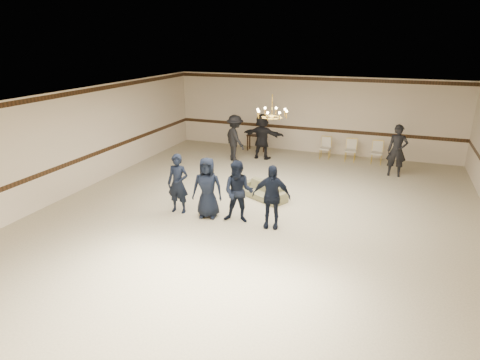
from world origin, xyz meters
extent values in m
cube|color=beige|center=(0.00, 0.00, 0.00)|extent=(12.00, 14.00, 0.01)
cube|color=#34251D|center=(0.00, 0.00, 3.20)|extent=(12.00, 14.00, 0.01)
cube|color=beige|center=(0.00, 7.00, 1.60)|extent=(12.00, 0.01, 3.20)
cube|color=beige|center=(0.00, -7.00, 1.60)|extent=(12.00, 0.01, 3.20)
cube|color=beige|center=(-6.00, 0.00, 1.60)|extent=(0.01, 14.00, 3.20)
cube|color=#372010|center=(0.00, 6.99, 1.00)|extent=(12.00, 0.02, 0.14)
cube|color=#372010|center=(0.00, 6.99, 3.08)|extent=(12.00, 0.02, 0.14)
imported|color=black|center=(-2.18, -0.66, 0.84)|extent=(0.64, 0.45, 1.69)
imported|color=black|center=(-1.28, -0.66, 0.84)|extent=(0.91, 0.69, 1.69)
imported|color=black|center=(-0.38, -0.66, 0.84)|extent=(0.91, 0.75, 1.69)
imported|color=black|center=(0.52, -0.66, 0.84)|extent=(1.04, 0.56, 1.69)
imported|color=#706C4B|center=(-0.30, 1.17, 0.24)|extent=(1.74, 1.32, 0.48)
imported|color=black|center=(-2.53, 4.58, 0.92)|extent=(1.35, 1.30, 1.84)
imported|color=black|center=(-1.63, 5.28, 0.92)|extent=(1.74, 0.64, 1.84)
imported|color=black|center=(3.47, 4.88, 0.92)|extent=(0.68, 0.45, 1.84)
cube|color=black|center=(-2.22, 6.36, 0.35)|extent=(0.84, 0.38, 0.70)
camera|label=1|loc=(3.18, -9.94, 4.69)|focal=30.35mm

